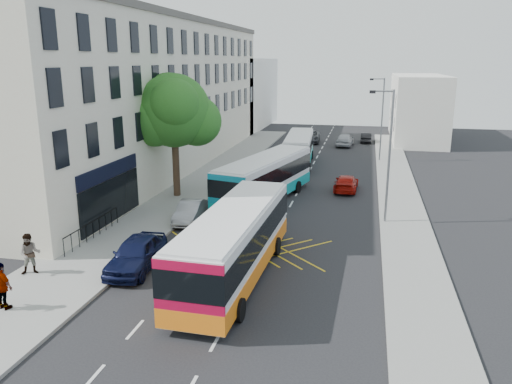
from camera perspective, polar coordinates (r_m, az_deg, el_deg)
The scene contains 22 objects.
ground at distance 21.40m, azimuth -2.11°, elevation -12.42°, with size 120.00×120.00×0.00m, color black.
pavement_left at distance 37.26m, azimuth -8.98°, elevation -0.47°, with size 5.00×70.00×0.15m, color gray.
pavement_right at distance 34.87m, azimuth 16.34°, elevation -1.96°, with size 3.00×70.00×0.15m, color gray.
terrace_main at distance 46.94m, azimuth -11.42°, elevation 10.85°, with size 8.30×45.00×13.50m.
terrace_far at distance 75.93m, azimuth -1.94°, elevation 11.22°, with size 8.00×20.00×10.00m, color silver.
building_right at distance 66.92m, azimuth 17.96°, elevation 9.17°, with size 6.00×18.00×8.00m, color silver.
street_tree at distance 36.11m, azimuth -9.42°, elevation 9.08°, with size 6.30×5.70×8.80m.
lamp_near at distance 30.85m, azimuth 14.85°, elevation 4.68°, with size 1.45×0.15×8.00m.
lamp_far at distance 50.67m, azimuth 14.11°, elevation 8.54°, with size 1.45×0.15×8.00m.
railings at distance 29.25m, azimuth -18.15°, elevation -4.00°, with size 0.08×5.60×1.14m, color black, non-canonical shape.
bus_near at distance 22.96m, azimuth -2.45°, elevation -5.79°, with size 3.12×11.62×3.25m.
bus_mid at distance 35.41m, azimuth 1.04°, elevation 1.60°, with size 5.20×11.66×3.20m.
bus_far at distance 48.49m, azimuth 4.92°, elevation 4.97°, with size 3.13×10.43×2.89m.
motorbike at distance 20.93m, azimuth -6.39°, elevation -10.51°, with size 0.63×2.09×1.85m.
parked_car_blue at distance 24.82m, azimuth -13.50°, elevation -6.86°, with size 1.87×4.65×1.58m, color black.
parked_car_silver at distance 31.38m, azimuth -7.56°, elevation -2.24°, with size 1.37×3.93×1.29m, color #95979C.
red_hatchback at distance 39.13m, azimuth 10.27°, elevation 1.02°, with size 1.71×4.19×1.22m, color #9D0D06.
distant_car_grey at distance 61.83m, azimuth 6.13°, elevation 6.32°, with size 2.39×5.19×1.44m, color #3A3B41.
distant_car_silver at distance 59.74m, azimuth 10.15°, elevation 5.91°, with size 1.79×4.45×1.52m, color #B0B2B9.
distant_car_dark at distance 63.03m, azimuth 12.48°, elevation 6.10°, with size 1.25×3.58×1.18m, color black.
pedestrian_near at distance 25.45m, azimuth -24.42°, elevation -6.46°, with size 0.95×0.74×1.96m, color gray.
pedestrian_far at distance 22.46m, azimuth -27.02°, elevation -9.56°, with size 1.16×0.48×1.98m, color gray.
Camera 1 is at (4.87, -18.39, 9.80)m, focal length 35.00 mm.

